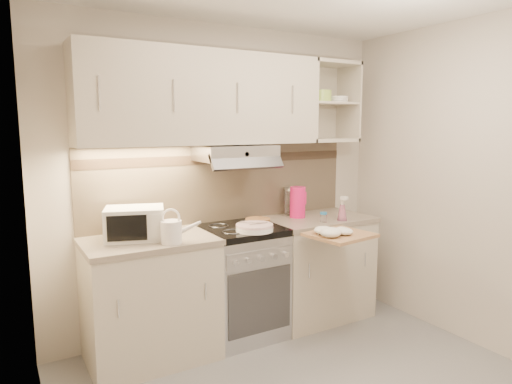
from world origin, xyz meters
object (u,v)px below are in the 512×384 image
(plate_stack, at_px, (255,228))
(spray_bottle, at_px, (342,210))
(pink_pitcher, at_px, (298,202))
(glass_jar, at_px, (292,201))
(electric_range, at_px, (241,281))
(microwave, at_px, (135,223))
(watering_can, at_px, (173,231))
(cutting_board, at_px, (340,235))

(plate_stack, height_order, spray_bottle, spray_bottle)
(pink_pitcher, relative_size, glass_jar, 1.09)
(plate_stack, xyz_separation_m, pink_pitcher, (0.59, 0.26, 0.11))
(electric_range, xyz_separation_m, microwave, (-0.83, 0.03, 0.56))
(plate_stack, distance_m, glass_jar, 0.72)
(microwave, xyz_separation_m, plate_stack, (0.85, -0.21, -0.09))
(plate_stack, relative_size, pink_pitcher, 1.06)
(watering_can, height_order, spray_bottle, watering_can)
(plate_stack, height_order, glass_jar, glass_jar)
(plate_stack, bearing_deg, spray_bottle, -2.75)
(cutting_board, bearing_deg, pink_pitcher, 79.44)
(microwave, relative_size, pink_pitcher, 1.76)
(electric_range, distance_m, cutting_board, 0.88)
(microwave, height_order, watering_can, watering_can)
(microwave, xyz_separation_m, glass_jar, (1.46, 0.17, 0.01))
(microwave, distance_m, glass_jar, 1.47)
(watering_can, xyz_separation_m, spray_bottle, (1.49, -0.01, -0.00))
(plate_stack, height_order, pink_pitcher, pink_pitcher)
(watering_can, xyz_separation_m, pink_pitcher, (1.25, 0.28, 0.05))
(watering_can, bearing_deg, glass_jar, 39.98)
(cutting_board, bearing_deg, watering_can, 157.93)
(glass_jar, height_order, spray_bottle, glass_jar)
(pink_pitcher, xyz_separation_m, cutting_board, (-0.03, -0.60, -0.16))
(spray_bottle, bearing_deg, cutting_board, -142.70)
(electric_range, xyz_separation_m, spray_bottle, (0.85, -0.22, 0.53))
(electric_range, distance_m, pink_pitcher, 0.84)
(pink_pitcher, distance_m, cutting_board, 0.62)
(microwave, relative_size, plate_stack, 1.67)
(microwave, bearing_deg, cutting_board, -3.40)
(plate_stack, distance_m, cutting_board, 0.65)
(spray_bottle, xyz_separation_m, cutting_board, (-0.28, -0.30, -0.11))
(microwave, height_order, cutting_board, microwave)
(spray_bottle, bearing_deg, microwave, 161.54)
(pink_pitcher, bearing_deg, glass_jar, 91.23)
(pink_pitcher, xyz_separation_m, spray_bottle, (0.25, -0.30, -0.05))
(cutting_board, bearing_deg, plate_stack, 140.89)
(glass_jar, relative_size, cutting_board, 0.55)
(microwave, xyz_separation_m, spray_bottle, (1.68, -0.25, -0.03))
(microwave, relative_size, spray_bottle, 2.16)
(electric_range, distance_m, microwave, 1.01)
(electric_range, relative_size, cutting_board, 2.01)
(electric_range, bearing_deg, spray_bottle, -14.51)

